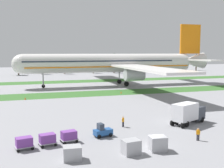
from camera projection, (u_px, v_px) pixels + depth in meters
The scene contains 17 objects.
ground_plane at pixel (151, 147), 34.99m from camera, with size 400.00×400.00×0.00m, color gray.
grass_strip_near at pixel (81, 94), 79.17m from camera, with size 320.00×11.08×0.01m, color #336028.
grass_strip_far at pixel (65, 82), 111.58m from camera, with size 320.00×11.08×0.01m, color #336028.
airliner at pixel (117, 63), 99.26m from camera, with size 71.57×87.43×22.54m.
baggage_tug at pixel (103, 131), 39.19m from camera, with size 2.81×1.79×1.97m.
cargo_dolly_lead at pixel (69, 136), 36.78m from camera, with size 2.45×1.91×1.55m.
cargo_dolly_second at pixel (47, 139), 35.40m from camera, with size 2.45×1.91×1.55m.
cargo_dolly_third at pixel (24, 142), 34.02m from camera, with size 2.45×1.91×1.55m.
catering_truck at pixel (188, 112), 46.11m from camera, with size 7.29×4.95×3.58m.
ground_crew_marshaller at pixel (123, 121), 44.31m from camera, with size 0.45×0.40×1.74m.
ground_crew_loader at pixel (198, 134), 37.53m from camera, with size 0.54×0.36×1.74m.
uld_container_0 at pixel (72, 153), 30.76m from camera, with size 2.00×1.60×1.58m, color #A3A3A8.
uld_container_1 at pixel (131, 147), 32.53m from camera, with size 2.00×1.60×1.72m, color #A3A3A8.
uld_container_2 at pixel (158, 143), 33.67m from camera, with size 2.00×1.60×1.78m, color #A3A3A8.
taxiway_marker_0 at pixel (121, 92), 80.30m from camera, with size 0.44×0.44×0.58m, color orange.
taxiway_marker_1 at pixel (25, 98), 69.71m from camera, with size 0.44×0.44×0.67m, color orange.
distant_tree_line at pixel (55, 61), 149.52m from camera, with size 181.30×9.95×11.93m.
Camera 1 is at (-14.76, -30.85, 12.00)m, focal length 44.30 mm.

